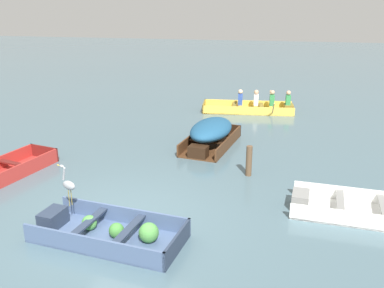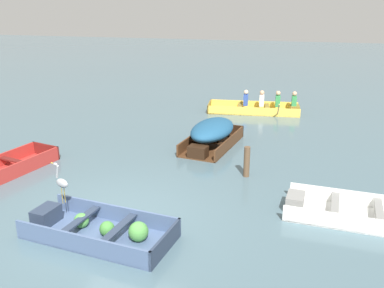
{
  "view_description": "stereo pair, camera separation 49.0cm",
  "coord_description": "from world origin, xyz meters",
  "px_view_note": "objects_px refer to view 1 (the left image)",
  "views": [
    {
      "loc": [
        3.0,
        -7.43,
        4.37
      ],
      "look_at": [
        0.65,
        4.07,
        0.35
      ],
      "focal_mm": 40.0,
      "sensor_mm": 36.0,
      "label": 1
    },
    {
      "loc": [
        3.47,
        -7.32,
        4.37
      ],
      "look_at": [
        0.65,
        4.07,
        0.35
      ],
      "focal_mm": 40.0,
      "sensor_mm": 36.0,
      "label": 2
    }
  ],
  "objects_px": {
    "skiff_dark_varnish_near_moored": "(211,132)",
    "skiff_white_mid_moored": "(354,209)",
    "dinghy_slate_blue_foreground": "(107,231)",
    "mooring_post": "(249,161)",
    "rowboat_yellow_with_crew": "(254,107)",
    "heron_on_dinghy": "(68,184)"
  },
  "relations": [
    {
      "from": "rowboat_yellow_with_crew",
      "to": "skiff_dark_varnish_near_moored",
      "type": "bearing_deg",
      "value": -102.97
    },
    {
      "from": "rowboat_yellow_with_crew",
      "to": "heron_on_dinghy",
      "type": "bearing_deg",
      "value": -107.2
    },
    {
      "from": "skiff_white_mid_moored",
      "to": "skiff_dark_varnish_near_moored",
      "type": "bearing_deg",
      "value": 134.54
    },
    {
      "from": "skiff_white_mid_moored",
      "to": "heron_on_dinghy",
      "type": "distance_m",
      "value": 5.95
    },
    {
      "from": "rowboat_yellow_with_crew",
      "to": "heron_on_dinghy",
      "type": "distance_m",
      "value": 10.35
    },
    {
      "from": "dinghy_slate_blue_foreground",
      "to": "mooring_post",
      "type": "height_order",
      "value": "mooring_post"
    },
    {
      "from": "dinghy_slate_blue_foreground",
      "to": "skiff_white_mid_moored",
      "type": "relative_size",
      "value": 1.02
    },
    {
      "from": "skiff_white_mid_moored",
      "to": "heron_on_dinghy",
      "type": "height_order",
      "value": "heron_on_dinghy"
    },
    {
      "from": "heron_on_dinghy",
      "to": "mooring_post",
      "type": "relative_size",
      "value": 1.04
    },
    {
      "from": "dinghy_slate_blue_foreground",
      "to": "skiff_dark_varnish_near_moored",
      "type": "relative_size",
      "value": 1.07
    },
    {
      "from": "skiff_dark_varnish_near_moored",
      "to": "rowboat_yellow_with_crew",
      "type": "bearing_deg",
      "value": 77.03
    },
    {
      "from": "skiff_white_mid_moored",
      "to": "mooring_post",
      "type": "bearing_deg",
      "value": 144.85
    },
    {
      "from": "dinghy_slate_blue_foreground",
      "to": "skiff_dark_varnish_near_moored",
      "type": "distance_m",
      "value": 5.8
    },
    {
      "from": "rowboat_yellow_with_crew",
      "to": "dinghy_slate_blue_foreground",
      "type": "bearing_deg",
      "value": -101.79
    },
    {
      "from": "heron_on_dinghy",
      "to": "skiff_white_mid_moored",
      "type": "bearing_deg",
      "value": 15.5
    },
    {
      "from": "skiff_white_mid_moored",
      "to": "heron_on_dinghy",
      "type": "bearing_deg",
      "value": -164.5
    },
    {
      "from": "skiff_white_mid_moored",
      "to": "rowboat_yellow_with_crew",
      "type": "distance_m",
      "value": 8.7
    },
    {
      "from": "dinghy_slate_blue_foreground",
      "to": "mooring_post",
      "type": "xyz_separation_m",
      "value": [
        2.41,
        3.61,
        0.25
      ]
    },
    {
      "from": "skiff_dark_varnish_near_moored",
      "to": "skiff_white_mid_moored",
      "type": "distance_m",
      "value": 5.26
    },
    {
      "from": "mooring_post",
      "to": "skiff_white_mid_moored",
      "type": "bearing_deg",
      "value": -35.15
    },
    {
      "from": "skiff_dark_varnish_near_moored",
      "to": "skiff_white_mid_moored",
      "type": "xyz_separation_m",
      "value": [
        3.68,
        -3.74,
        -0.35
      ]
    },
    {
      "from": "dinghy_slate_blue_foreground",
      "to": "mooring_post",
      "type": "distance_m",
      "value": 4.35
    }
  ]
}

